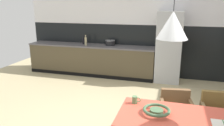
% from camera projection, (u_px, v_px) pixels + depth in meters
% --- Properties ---
extents(back_wall_splashback_dark, '(7.01, 0.12, 1.47)m').
position_uv_depth(back_wall_splashback_dark, '(143.00, 50.00, 6.38)').
color(back_wall_splashback_dark, black).
rests_on(back_wall_splashback_dark, ground).
extents(kitchen_counter, '(3.77, 0.63, 0.89)m').
position_uv_depth(kitchen_counter, '(91.00, 60.00, 6.52)').
color(kitchen_counter, '#4D432F').
rests_on(kitchen_counter, ground).
extents(refrigerator_column, '(0.65, 0.60, 1.87)m').
position_uv_depth(refrigerator_column, '(169.00, 47.00, 5.80)').
color(refrigerator_column, '#ADAFB2').
rests_on(refrigerator_column, ground).
extents(dining_table, '(1.93, 0.79, 0.75)m').
position_uv_depth(dining_table, '(200.00, 123.00, 2.56)').
color(dining_table, '#D44F3B').
rests_on(dining_table, ground).
extents(armchair_corner_seat, '(0.55, 0.54, 0.72)m').
position_uv_depth(armchair_corner_seat, '(176.00, 106.00, 3.46)').
color(armchair_corner_seat, brown).
rests_on(armchair_corner_seat, ground).
extents(armchair_by_stool, '(0.52, 0.50, 0.77)m').
position_uv_depth(armchair_by_stool, '(218.00, 111.00, 3.27)').
color(armchair_by_stool, brown).
rests_on(armchair_by_stool, ground).
extents(fruit_bowl, '(0.34, 0.34, 0.07)m').
position_uv_depth(fruit_bowl, '(157.00, 110.00, 2.68)').
color(fruit_bowl, '#4C704C').
rests_on(fruit_bowl, dining_table).
extents(open_book, '(0.26, 0.23, 0.02)m').
position_uv_depth(open_book, '(224.00, 125.00, 2.42)').
color(open_book, white).
rests_on(open_book, dining_table).
extents(mug_short_terracotta, '(0.12, 0.07, 0.10)m').
position_uv_depth(mug_short_terracotta, '(135.00, 100.00, 2.96)').
color(mug_short_terracotta, '#5B8456').
rests_on(mug_short_terracotta, dining_table).
extents(cooking_pot, '(0.28, 0.28, 0.17)m').
position_uv_depth(cooking_pot, '(110.00, 43.00, 6.33)').
color(cooking_pot, black).
rests_on(cooking_pot, kitchen_counter).
extents(bottle_spice_small, '(0.07, 0.07, 0.30)m').
position_uv_depth(bottle_spice_small, '(86.00, 41.00, 6.31)').
color(bottle_spice_small, tan).
rests_on(bottle_spice_small, kitchen_counter).
extents(bottle_vinegar_dark, '(0.06, 0.06, 0.27)m').
position_uv_depth(bottle_vinegar_dark, '(83.00, 41.00, 6.48)').
color(bottle_vinegar_dark, black).
rests_on(bottle_vinegar_dark, kitchen_counter).
extents(pendant_lamp_over_table_near, '(0.35, 0.35, 1.22)m').
position_uv_depth(pendant_lamp_over_table_near, '(173.00, 25.00, 2.39)').
color(pendant_lamp_over_table_near, black).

